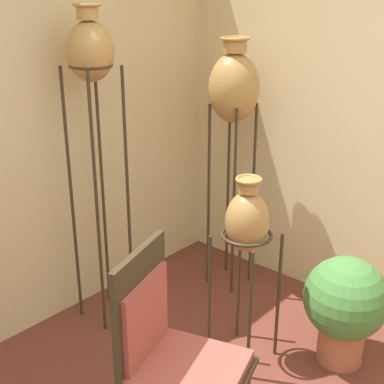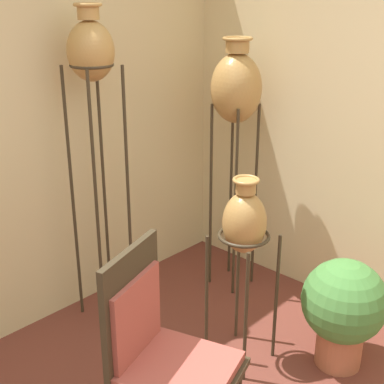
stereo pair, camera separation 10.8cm
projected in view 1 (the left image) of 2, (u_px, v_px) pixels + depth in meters
vase_stand_tall at (91, 64)px, 3.03m from camera, size 0.27×0.27×1.99m
vase_stand_medium at (234, 91)px, 3.51m from camera, size 0.34×0.34×1.77m
vase_stand_short at (247, 225)px, 2.91m from camera, size 0.30×0.30×1.13m
chair at (171, 350)px, 2.29m from camera, size 0.58×0.60×1.07m
potted_plant at (345, 304)px, 3.05m from camera, size 0.48×0.48×0.66m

